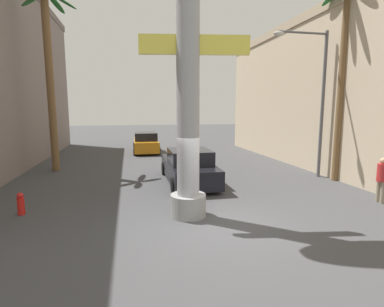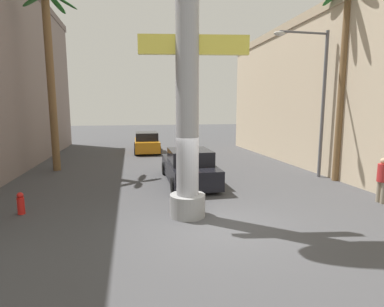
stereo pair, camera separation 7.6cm
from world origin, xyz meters
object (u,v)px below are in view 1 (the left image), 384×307
(neon_sign_pole, at_px, (188,44))
(fire_hydrant, at_px, (21,204))
(car_far, at_px, (146,143))
(car_lead, at_px, (188,167))
(palm_tree_mid_left, at_px, (50,70))
(street_lamp, at_px, (315,90))
(pedestrian_by_sign, at_px, (382,177))
(palm_tree_near_right, at_px, (343,54))

(neon_sign_pole, xyz_separation_m, fire_hydrant, (-5.23, 1.24, -4.87))
(car_far, bearing_deg, fire_hydrant, -109.47)
(car_lead, bearing_deg, fire_hydrant, -153.11)
(palm_tree_mid_left, bearing_deg, car_far, 49.88)
(street_lamp, height_order, fire_hydrant, street_lamp)
(car_far, relative_size, pedestrian_by_sign, 2.76)
(car_far, bearing_deg, car_lead, -82.50)
(car_lead, height_order, palm_tree_near_right, palm_tree_near_right)
(pedestrian_by_sign, xyz_separation_m, fire_hydrant, (-12.28, 1.33, -0.60))
(street_lamp, bearing_deg, fire_hydrant, -166.74)
(palm_tree_near_right, relative_size, pedestrian_by_sign, 5.40)
(palm_tree_mid_left, distance_m, pedestrian_by_sign, 15.98)
(palm_tree_mid_left, xyz_separation_m, fire_hydrant, (0.51, -7.16, -5.04))
(car_far, distance_m, pedestrian_by_sign, 16.54)
(car_far, xyz_separation_m, pedestrian_by_sign, (7.54, -14.71, 0.22))
(car_lead, bearing_deg, palm_tree_mid_left, 148.31)
(palm_tree_mid_left, bearing_deg, pedestrian_by_sign, -33.58)
(car_lead, xyz_separation_m, pedestrian_by_sign, (6.19, -4.41, 0.25))
(palm_tree_mid_left, xyz_separation_m, pedestrian_by_sign, (12.79, -8.49, -4.44))
(palm_tree_near_right, relative_size, fire_hydrant, 12.33)
(pedestrian_by_sign, bearing_deg, car_lead, 144.49)
(fire_hydrant, bearing_deg, pedestrian_by_sign, -6.16)
(palm_tree_near_right, bearing_deg, pedestrian_by_sign, -101.64)
(neon_sign_pole, bearing_deg, street_lamp, 30.49)
(street_lamp, height_order, palm_tree_mid_left, palm_tree_mid_left)
(neon_sign_pole, height_order, street_lamp, neon_sign_pole)
(car_far, height_order, fire_hydrant, car_far)
(neon_sign_pole, xyz_separation_m, palm_tree_mid_left, (-5.74, 8.40, 0.17))
(street_lamp, bearing_deg, pedestrian_by_sign, -89.34)
(car_far, relative_size, palm_tree_near_right, 0.51)
(street_lamp, distance_m, car_far, 13.38)
(neon_sign_pole, relative_size, car_lead, 2.06)
(car_lead, relative_size, fire_hydrant, 7.12)
(palm_tree_near_right, xyz_separation_m, pedestrian_by_sign, (-0.70, -3.40, -4.86))
(car_lead, distance_m, car_far, 10.39)
(palm_tree_near_right, bearing_deg, palm_tree_mid_left, 159.34)
(neon_sign_pole, bearing_deg, car_far, 91.93)
(street_lamp, bearing_deg, palm_tree_near_right, -47.12)
(neon_sign_pole, xyz_separation_m, palm_tree_near_right, (7.75, 3.32, 0.59))
(street_lamp, distance_m, palm_tree_near_right, 1.90)
(car_lead, distance_m, palm_tree_near_right, 8.64)
(pedestrian_by_sign, bearing_deg, car_far, 117.14)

